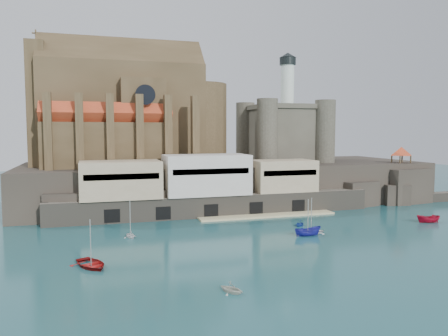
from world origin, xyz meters
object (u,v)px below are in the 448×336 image
at_px(church, 131,114).
at_px(boat_2, 308,236).
at_px(boat_1, 231,293).
at_px(boat_0, 91,267).
at_px(castle_keep, 283,130).
at_px(pavilion, 401,152).

height_order(church, boat_2, church).
bearing_deg(boat_2, boat_1, 136.11).
distance_m(boat_0, boat_2, 36.62).
relative_size(church, boat_2, 9.56).
height_order(castle_keep, boat_2, castle_keep).
distance_m(castle_keep, pavilion, 30.50).
bearing_deg(boat_1, boat_2, 10.82).
bearing_deg(boat_2, castle_keep, -18.79).
xyz_separation_m(pavilion, boat_1, (-60.93, -47.83, -12.73)).
height_order(church, castle_keep, church).
distance_m(church, boat_0, 54.87).
xyz_separation_m(church, pavilion, (66.13, -15.85, -9.40)).
height_order(pavilion, boat_2, pavilion).
distance_m(pavilion, boat_2, 49.52).
bearing_deg(castle_keep, boat_2, -108.89).
height_order(castle_keep, pavilion, castle_keep).
xyz_separation_m(church, boat_0, (-9.83, -49.23, -22.13)).
bearing_deg(pavilion, boat_2, -146.81).
height_order(boat_0, boat_1, boat_0).
bearing_deg(pavilion, church, 166.52).
height_order(church, pavilion, church).
xyz_separation_m(pavilion, boat_0, (-75.96, -33.38, -12.73)).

